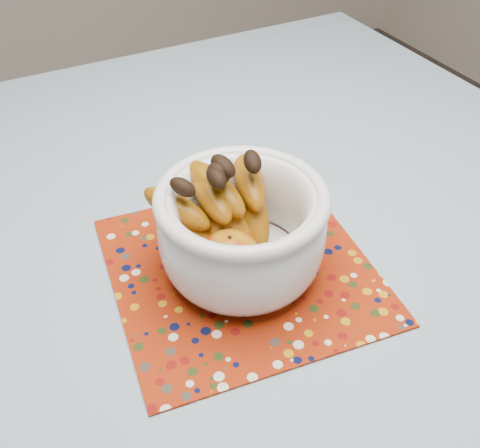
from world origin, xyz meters
The scene contains 4 objects.
table centered at (0.00, 0.00, 0.67)m, with size 1.20×1.20×0.75m.
tablecloth centered at (0.00, 0.00, 0.76)m, with size 1.32×1.32×0.01m, color slate.
placemat centered at (-0.07, -0.12, 0.76)m, with size 0.36×0.36×0.00m, color maroon.
fruit_bowl centered at (-0.08, -0.11, 0.85)m, with size 0.26×0.23×0.18m.
Camera 1 is at (-0.33, -0.62, 1.34)m, focal length 42.00 mm.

